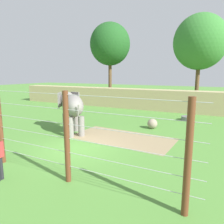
# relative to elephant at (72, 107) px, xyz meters

# --- Properties ---
(ground_plane) EXTENTS (120.00, 120.00, 0.00)m
(ground_plane) POSITION_rel_elephant_xyz_m (2.08, -2.35, -1.76)
(ground_plane) COLOR #518938
(dirt_patch) EXTENTS (6.39, 3.55, 0.01)m
(dirt_patch) POSITION_rel_elephant_xyz_m (3.41, 0.48, -1.76)
(dirt_patch) COLOR #937F5B
(dirt_patch) RESTS_ON ground
(embankment_wall) EXTENTS (36.00, 1.80, 2.19)m
(embankment_wall) POSITION_rel_elephant_xyz_m (2.08, 11.49, -0.66)
(embankment_wall) COLOR tan
(embankment_wall) RESTS_ON ground
(elephant) EXTENTS (3.14, 2.80, 2.66)m
(elephant) POSITION_rel_elephant_xyz_m (0.00, 0.00, 0.00)
(elephant) COLOR gray
(elephant) RESTS_ON ground
(enrichment_ball) EXTENTS (0.72, 0.72, 0.72)m
(enrichment_ball) POSITION_rel_elephant_xyz_m (4.39, 3.55, -1.40)
(enrichment_ball) COLOR gray
(enrichment_ball) RESTS_ON ground
(cable_fence) EXTENTS (12.89, 0.20, 3.34)m
(cable_fence) POSITION_rel_elephant_xyz_m (2.08, -5.27, -0.08)
(cable_fence) COLOR brown
(cable_fence) RESTS_ON ground
(water_tub) EXTENTS (1.10, 1.10, 0.35)m
(water_tub) POSITION_rel_elephant_xyz_m (6.26, 7.57, -1.58)
(water_tub) COLOR slate
(water_tub) RESTS_ON ground
(tree_far_left) EXTENTS (5.74, 5.74, 10.31)m
(tree_far_left) POSITION_rel_elephant_xyz_m (6.01, 15.09, 5.51)
(tree_far_left) COLOR brown
(tree_far_left) RESTS_ON ground
(tree_left_of_centre) EXTENTS (5.28, 5.28, 10.47)m
(tree_left_of_centre) POSITION_rel_elephant_xyz_m (-5.07, 14.86, 5.91)
(tree_left_of_centre) COLOR brown
(tree_left_of_centre) RESTS_ON ground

